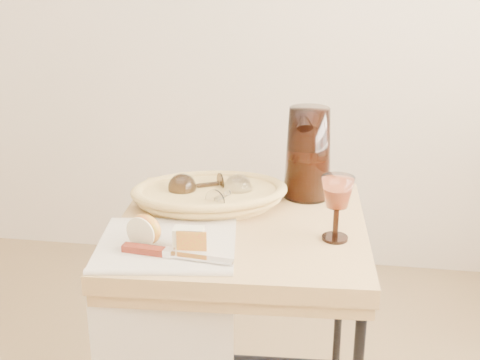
% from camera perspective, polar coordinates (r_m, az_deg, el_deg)
% --- Properties ---
extents(side_table, '(0.65, 0.65, 0.78)m').
position_cam_1_polar(side_table, '(1.77, 0.10, -15.52)').
color(side_table, olive).
rests_on(side_table, floor).
extents(tea_towel, '(0.35, 0.32, 0.01)m').
position_cam_1_polar(tea_towel, '(1.47, -6.62, -5.73)').
color(tea_towel, beige).
rests_on(tea_towel, side_table).
extents(bread_basket, '(0.41, 0.34, 0.05)m').
position_cam_1_polar(bread_basket, '(1.67, -2.75, -1.52)').
color(bread_basket, '#A88740').
rests_on(bread_basket, side_table).
extents(goblet_lying_a, '(0.14, 0.12, 0.08)m').
position_cam_1_polar(goblet_lying_a, '(1.68, -3.74, -0.51)').
color(goblet_lying_a, '#4F3A26').
rests_on(goblet_lying_a, bread_basket).
extents(goblet_lying_b, '(0.11, 0.14, 0.07)m').
position_cam_1_polar(goblet_lying_b, '(1.63, -1.06, -1.18)').
color(goblet_lying_b, white).
rests_on(goblet_lying_b, bread_basket).
extents(pitcher, '(0.22, 0.28, 0.29)m').
position_cam_1_polar(pitcher, '(1.71, 6.16, 2.44)').
color(pitcher, black).
rests_on(pitcher, side_table).
extents(wine_goblet, '(0.09, 0.09, 0.16)m').
position_cam_1_polar(wine_goblet, '(1.47, 8.71, -2.54)').
color(wine_goblet, white).
rests_on(wine_goblet, side_table).
extents(apple_half, '(0.09, 0.06, 0.07)m').
position_cam_1_polar(apple_half, '(1.45, -8.50, -4.41)').
color(apple_half, '#B4261F').
rests_on(apple_half, tea_towel).
extents(apple_wedge, '(0.07, 0.04, 0.05)m').
position_cam_1_polar(apple_wedge, '(1.43, -4.66, -5.18)').
color(apple_wedge, '#F3E8B8').
rests_on(apple_wedge, tea_towel).
extents(table_knife, '(0.25, 0.06, 0.02)m').
position_cam_1_polar(table_knife, '(1.40, -6.13, -6.53)').
color(table_knife, silver).
rests_on(table_knife, tea_towel).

